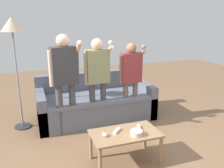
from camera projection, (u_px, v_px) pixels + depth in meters
The scene contains 11 objects.
ground_plane at pixel (127, 160), 3.16m from camera, with size 12.00×12.00×0.00m, color brown.
couch at pixel (95, 103), 4.42m from camera, with size 2.07×0.94×0.81m.
coffee_table at pixel (125, 137), 3.03m from camera, with size 0.87×0.49×0.42m.
snack_bowl at pixel (137, 133), 2.95m from camera, with size 0.16×0.16×0.06m, color beige.
game_remote_nunchuk at pixel (105, 134), 2.92m from camera, with size 0.06×0.09×0.05m.
floor_lamp at pixel (12, 33), 3.67m from camera, with size 0.34×0.34×1.83m.
player_left at pixel (65, 73), 3.62m from camera, with size 0.49×0.34×1.59m.
player_center at pixel (97, 73), 3.87m from camera, with size 0.45×0.28×1.51m.
player_right at pixel (131, 73), 4.10m from camera, with size 0.42×0.27×1.41m.
game_remote_wand_near at pixel (139, 128), 3.11m from camera, with size 0.09×0.16×0.03m.
game_remote_wand_far at pixel (117, 131), 3.03m from camera, with size 0.14×0.14×0.03m.
Camera 1 is at (-1.12, -2.54, 1.84)m, focal length 38.10 mm.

